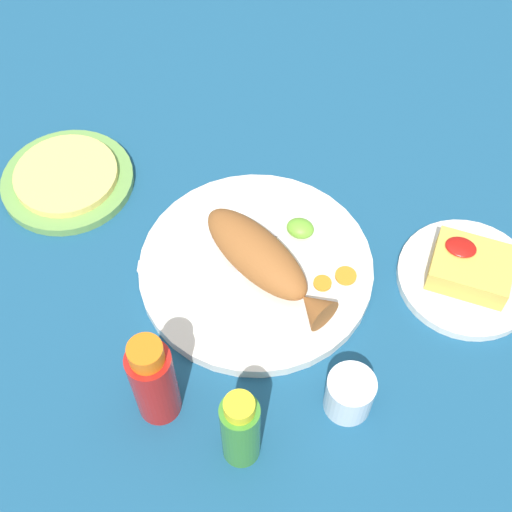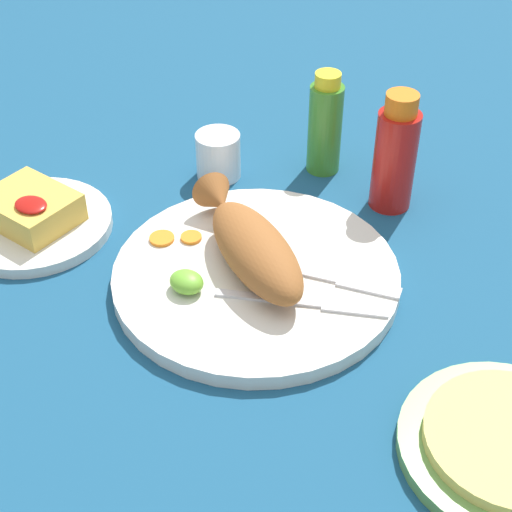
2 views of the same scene
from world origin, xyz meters
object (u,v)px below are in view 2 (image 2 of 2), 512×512
Objects in this scene: hot_sauce_bottle_green at (325,125)px; fork_far at (313,304)px; fried_fish at (251,244)px; fork_near at (329,278)px; side_plate_fries at (34,225)px; hot_sauce_bottle_red at (395,155)px; salt_cup at (218,158)px; main_plate at (256,276)px; tortilla_plate at (508,448)px.

fork_far is at bearing -59.13° from hot_sauce_bottle_green.
fork_near is (0.09, 0.03, -0.03)m from fried_fish.
fried_fish is at bearing 143.32° from fork_far.
side_plate_fries is at bearing 164.53° from fork_far.
fork_near and fork_far have the same top height.
salt_cup is (-0.22, -0.08, -0.05)m from hot_sauce_bottle_red.
fried_fish reaches higher than main_plate.
fried_fish is 1.18× the size of side_plate_fries.
hot_sauce_bottle_green reaches higher than main_plate.
fork_near is at bearing 73.86° from fork_far.
main_plate is 1.63× the size of tortilla_plate.
fork_far is 0.91× the size of side_plate_fries.
side_plate_fries is (-0.35, -0.12, -0.01)m from fork_near.
fried_fish reaches higher than salt_cup.
salt_cup is at bearing 121.51° from fork_far.
salt_cup is at bearing 65.33° from side_plate_fries.
salt_cup is at bearing 157.93° from tortilla_plate.
hot_sauce_bottle_red is at bearing 78.70° from main_plate.
tortilla_plate is at bearing 2.85° from side_plate_fries.
fried_fish is 0.23m from hot_sauce_bottle_red.
hot_sauce_bottle_green reaches higher than salt_cup.
hot_sauce_bottle_red reaches higher than main_plate.
fork_near is 0.20m from hot_sauce_bottle_red.
fork_far is (0.08, -0.01, 0.01)m from main_plate.
main_plate is at bearing -171.98° from fork_near.
hot_sauce_bottle_red is at bearing 72.20° from fork_far.
fried_fish is (-0.01, 0.01, 0.04)m from main_plate.
hot_sauce_bottle_green is 0.71× the size of tortilla_plate.
hot_sauce_bottle_red is 0.40m from tortilla_plate.
fork_far is (0.09, -0.02, -0.03)m from fried_fish.
main_plate is at bearing 0.00° from fried_fish.
tortilla_plate is at bearing -36.94° from fork_near.
fork_near is 2.92× the size of salt_cup.
side_plate_fries is 0.96× the size of tortilla_plate.
side_plate_fries is (-0.36, -0.07, -0.01)m from fork_far.
tortilla_plate is at bearing -22.07° from salt_cup.
main_plate is at bearing 16.69° from side_plate_fries.
side_plate_fries is (-0.28, -0.08, -0.00)m from main_plate.
fork_far is at bearing -31.51° from salt_cup.
salt_cup is 0.53m from tortilla_plate.
fork_far is at bearing -6.72° from main_plate.
salt_cup reaches higher than side_plate_fries.
tortilla_plate is (0.24, -0.04, -0.01)m from fork_far.
fork_far is at bearing -80.83° from hot_sauce_bottle_red.
salt_cup reaches higher than tortilla_plate.
side_plate_fries is (-0.21, -0.33, -0.06)m from hot_sauce_bottle_green.
hot_sauce_bottle_red is 2.50× the size of salt_cup.
fried_fish reaches higher than fork_far.
fried_fish is 1.13× the size of tortilla_plate.
hot_sauce_bottle_green reaches higher than fork_far.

